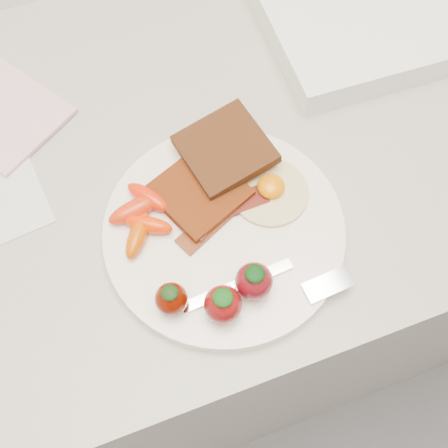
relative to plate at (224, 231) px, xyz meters
name	(u,v)px	position (x,y,z in m)	size (l,w,h in m)	color
counter	(198,272)	(-0.01, 0.13, -0.46)	(2.00, 0.60, 0.90)	gray
plate	(224,231)	(0.00, 0.00, 0.00)	(0.27, 0.27, 0.02)	white
toast_lower	(199,192)	(-0.01, 0.05, 0.02)	(0.09, 0.09, 0.01)	#4F1A08
toast_upper	(225,149)	(0.03, 0.08, 0.03)	(0.09, 0.09, 0.01)	black
fried_egg	(270,191)	(0.06, 0.02, 0.01)	(0.10, 0.10, 0.02)	#F6EDC6
bacon_strips	(218,209)	(0.00, 0.02, 0.01)	(0.12, 0.09, 0.01)	#4F160B
baby_carrots	(142,216)	(-0.08, 0.04, 0.02)	(0.08, 0.10, 0.02)	red
strawberries	(222,294)	(-0.03, -0.08, 0.03)	(0.12, 0.06, 0.05)	#530B00
fork	(279,285)	(0.03, -0.08, 0.01)	(0.18, 0.06, 0.00)	silver
appliance	(374,13)	(0.30, 0.23, 0.01)	(0.29, 0.24, 0.04)	white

